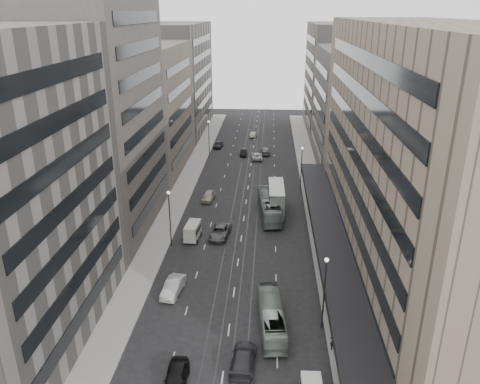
% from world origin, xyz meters
% --- Properties ---
extents(ground, '(220.00, 220.00, 0.00)m').
position_xyz_m(ground, '(0.00, 0.00, 0.00)').
color(ground, black).
rests_on(ground, ground).
extents(sidewalk_right, '(4.00, 125.00, 0.15)m').
position_xyz_m(sidewalk_right, '(12.00, 37.50, 0.07)').
color(sidewalk_right, gray).
rests_on(sidewalk_right, ground).
extents(sidewalk_left, '(4.00, 125.00, 0.15)m').
position_xyz_m(sidewalk_left, '(-12.00, 37.50, 0.07)').
color(sidewalk_left, gray).
rests_on(sidewalk_left, ground).
extents(department_store, '(19.20, 60.00, 30.00)m').
position_xyz_m(department_store, '(21.45, 8.00, 14.95)').
color(department_store, '#776B57').
rests_on(department_store, ground).
extents(building_right_mid, '(15.00, 28.00, 24.00)m').
position_xyz_m(building_right_mid, '(21.50, 52.00, 12.00)').
color(building_right_mid, '#48433E').
rests_on(building_right_mid, ground).
extents(building_right_far, '(15.00, 32.00, 28.00)m').
position_xyz_m(building_right_far, '(21.50, 82.00, 14.00)').
color(building_right_far, slate).
rests_on(building_right_far, ground).
extents(building_left_b, '(15.00, 26.00, 34.00)m').
position_xyz_m(building_left_b, '(-21.50, 19.00, 17.00)').
color(building_left_b, '#48433E').
rests_on(building_left_b, ground).
extents(building_left_c, '(15.00, 28.00, 25.00)m').
position_xyz_m(building_left_c, '(-21.50, 46.00, 12.50)').
color(building_left_c, '#655C4F').
rests_on(building_left_c, ground).
extents(building_left_d, '(15.00, 38.00, 28.00)m').
position_xyz_m(building_left_d, '(-21.50, 79.00, 14.00)').
color(building_left_d, slate).
rests_on(building_left_d, ground).
extents(lamp_right_near, '(0.44, 0.44, 8.32)m').
position_xyz_m(lamp_right_near, '(9.70, -5.00, 5.20)').
color(lamp_right_near, '#262628').
rests_on(lamp_right_near, ground).
extents(lamp_right_far, '(0.44, 0.44, 8.32)m').
position_xyz_m(lamp_right_far, '(9.70, 35.00, 5.20)').
color(lamp_right_far, '#262628').
rests_on(lamp_right_far, ground).
extents(lamp_left_near, '(0.44, 0.44, 8.32)m').
position_xyz_m(lamp_left_near, '(-9.70, 12.00, 5.20)').
color(lamp_left_near, '#262628').
rests_on(lamp_left_near, ground).
extents(lamp_left_far, '(0.44, 0.44, 8.32)m').
position_xyz_m(lamp_left_far, '(-9.70, 55.00, 5.20)').
color(lamp_left_far, '#262628').
rests_on(lamp_left_far, ground).
extents(bus_near, '(3.22, 10.13, 2.77)m').
position_xyz_m(bus_near, '(4.40, -5.36, 1.39)').
color(bus_near, gray).
rests_on(bus_near, ground).
extents(bus_far, '(4.09, 12.34, 3.37)m').
position_xyz_m(bus_far, '(4.01, 23.25, 1.69)').
color(bus_far, gray).
rests_on(bus_far, ground).
extents(double_decker, '(2.83, 8.69, 4.72)m').
position_xyz_m(double_decker, '(5.11, 24.48, 2.55)').
color(double_decker, slate).
rests_on(double_decker, ground).
extents(panel_van, '(2.21, 4.08, 2.49)m').
position_xyz_m(panel_van, '(-6.99, 14.22, 1.37)').
color(panel_van, beige).
rests_on(panel_van, ground).
extents(sedan_0, '(2.10, 4.97, 1.68)m').
position_xyz_m(sedan_0, '(-4.00, -14.01, 0.84)').
color(sedan_0, black).
rests_on(sedan_0, ground).
extents(sedan_1, '(2.35, 5.21, 1.66)m').
position_xyz_m(sedan_1, '(-7.10, 0.40, 0.83)').
color(sedan_1, beige).
rests_on(sedan_1, ground).
extents(sedan_2, '(3.22, 5.83, 1.55)m').
position_xyz_m(sedan_2, '(-3.19, 15.29, 0.77)').
color(sedan_2, '#505152').
rests_on(sedan_2, ground).
extents(sedan_3, '(2.54, 5.61, 1.59)m').
position_xyz_m(sedan_3, '(1.80, -11.20, 0.80)').
color(sedan_3, '#252527').
rests_on(sedan_3, ground).
extents(sedan_4, '(2.35, 4.79, 1.57)m').
position_xyz_m(sedan_4, '(-6.58, 29.17, 0.79)').
color(sedan_4, '#B3A994').
rests_on(sedan_4, ground).
extents(sedan_5, '(1.59, 4.15, 1.35)m').
position_xyz_m(sedan_5, '(-2.02, 56.65, 0.67)').
color(sedan_5, black).
rests_on(sedan_5, ground).
extents(sedan_6, '(2.75, 5.27, 1.42)m').
position_xyz_m(sedan_6, '(1.11, 53.98, 0.71)').
color(sedan_6, silver).
rests_on(sedan_6, ground).
extents(sedan_7, '(2.38, 5.27, 1.50)m').
position_xyz_m(sedan_7, '(2.92, 57.99, 0.75)').
color(sedan_7, '#5E5E61').
rests_on(sedan_7, ground).
extents(sedan_8, '(2.42, 4.71, 1.53)m').
position_xyz_m(sedan_8, '(-8.45, 62.73, 0.77)').
color(sedan_8, '#252527').
rests_on(sedan_8, ground).
extents(sedan_9, '(1.96, 4.29, 1.36)m').
position_xyz_m(sedan_9, '(-0.33, 73.39, 0.68)').
color(sedan_9, '#B8B298').
rests_on(sedan_9, ground).
extents(pedestrian, '(0.79, 0.55, 2.07)m').
position_xyz_m(pedestrian, '(10.47, -8.56, 1.18)').
color(pedestrian, black).
rests_on(pedestrian, sidewalk_right).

